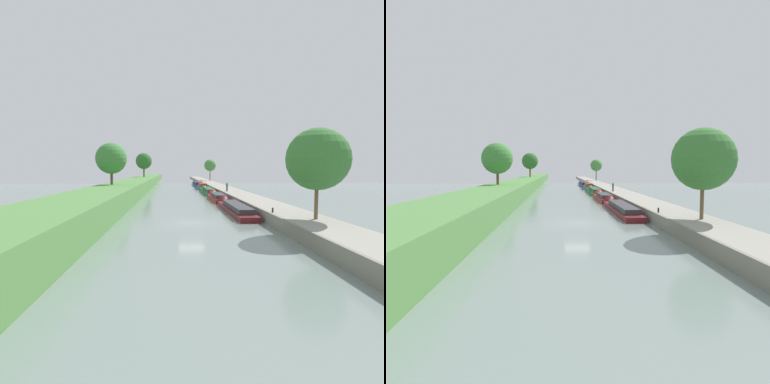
# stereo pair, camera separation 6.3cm
# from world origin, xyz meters

# --- Properties ---
(ground_plane) EXTENTS (160.00, 160.00, 0.00)m
(ground_plane) POSITION_xyz_m (0.00, 0.00, 0.00)
(ground_plane) COLOR slate
(left_grassy_bank) EXTENTS (6.93, 260.00, 2.57)m
(left_grassy_bank) POSITION_xyz_m (-10.79, 0.00, 1.28)
(left_grassy_bank) COLOR #518442
(left_grassy_bank) RESTS_ON ground_plane
(right_towpath) EXTENTS (4.24, 260.00, 1.13)m
(right_towpath) POSITION_xyz_m (9.45, 0.00, 0.56)
(right_towpath) COLOR gray
(right_towpath) RESTS_ON ground_plane
(stone_quay) EXTENTS (0.25, 260.00, 1.18)m
(stone_quay) POSITION_xyz_m (7.20, 0.00, 0.59)
(stone_quay) COLOR gray
(stone_quay) RESTS_ON ground_plane
(narrowboat_maroon) EXTENTS (2.07, 16.08, 1.97)m
(narrowboat_maroon) POSITION_xyz_m (5.68, 7.63, 0.46)
(narrowboat_maroon) COLOR maroon
(narrowboat_maroon) RESTS_ON ground_plane
(narrowboat_red) EXTENTS (2.10, 11.67, 1.99)m
(narrowboat_red) POSITION_xyz_m (5.60, 21.71, 0.48)
(narrowboat_red) COLOR maroon
(narrowboat_red) RESTS_ON ground_plane
(narrowboat_green) EXTENTS (1.95, 16.51, 1.85)m
(narrowboat_green) POSITION_xyz_m (5.66, 35.72, 0.52)
(narrowboat_green) COLOR #1E6033
(narrowboat_green) RESTS_ON ground_plane
(narrowboat_teal) EXTENTS (1.88, 10.53, 2.11)m
(narrowboat_teal) POSITION_xyz_m (5.80, 49.75, 0.62)
(narrowboat_teal) COLOR #195B60
(narrowboat_teal) RESTS_ON ground_plane
(narrowboat_blue) EXTENTS (2.12, 15.34, 2.06)m
(narrowboat_blue) POSITION_xyz_m (5.62, 64.69, 0.53)
(narrowboat_blue) COLOR #283D93
(narrowboat_blue) RESTS_ON ground_plane
(tree_rightbank_near) EXTENTS (5.08, 5.08, 7.46)m
(tree_rightbank_near) POSITION_xyz_m (9.95, -5.16, 6.04)
(tree_rightbank_near) COLOR brown
(tree_rightbank_near) RESTS_ON right_towpath
(tree_rightbank_midnear) EXTENTS (4.06, 4.06, 7.29)m
(tree_rightbank_midnear) POSITION_xyz_m (11.12, 76.75, 6.37)
(tree_rightbank_midnear) COLOR brown
(tree_rightbank_midnear) RESTS_ON right_towpath
(tree_leftbank_downstream) EXTENTS (5.21, 5.21, 7.73)m
(tree_leftbank_downstream) POSITION_xyz_m (-11.07, 71.33, 7.67)
(tree_leftbank_downstream) COLOR brown
(tree_leftbank_downstream) RESTS_ON left_grassy_bank
(tree_leftbank_upstream) EXTENTS (5.17, 5.17, 6.98)m
(tree_leftbank_upstream) POSITION_xyz_m (-12.01, 22.83, 6.95)
(tree_leftbank_upstream) COLOR brown
(tree_leftbank_upstream) RESTS_ON left_grassy_bank
(person_walking) EXTENTS (0.34, 0.34, 1.66)m
(person_walking) POSITION_xyz_m (8.05, 25.91, 2.00)
(person_walking) COLOR #282D42
(person_walking) RESTS_ON right_towpath
(mooring_bollard_near) EXTENTS (0.16, 0.16, 0.45)m
(mooring_bollard_near) POSITION_xyz_m (7.62, -1.19, 1.35)
(mooring_bollard_near) COLOR black
(mooring_bollard_near) RESTS_ON right_towpath
(mooring_bollard_far) EXTENTS (0.16, 0.16, 0.45)m
(mooring_bollard_far) POSITION_xyz_m (7.62, 71.77, 1.35)
(mooring_bollard_far) COLOR black
(mooring_bollard_far) RESTS_ON right_towpath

